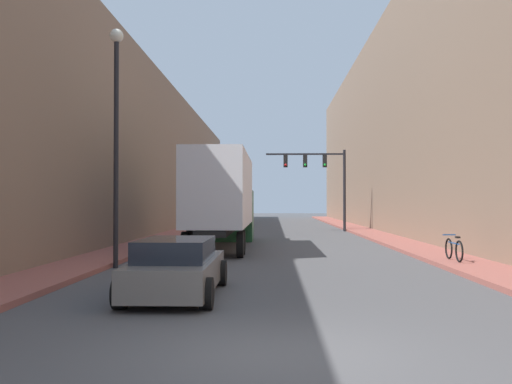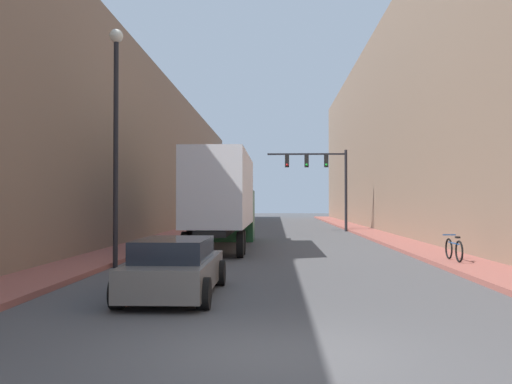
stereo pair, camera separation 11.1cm
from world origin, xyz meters
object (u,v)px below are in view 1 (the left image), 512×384
(semi_truck, at_px, (223,197))
(parked_bicycle, at_px, (454,249))
(traffic_signal_gantry, at_px, (323,173))
(street_lamp, at_px, (116,117))
(sedan_car, at_px, (177,268))

(semi_truck, xyz_separation_m, parked_bicycle, (8.38, -6.91, -1.81))
(traffic_signal_gantry, height_order, street_lamp, street_lamp)
(semi_truck, bearing_deg, parked_bicycle, -39.50)
(sedan_car, relative_size, street_lamp, 0.59)
(parked_bicycle, bearing_deg, semi_truck, 140.50)
(sedan_car, xyz_separation_m, traffic_signal_gantry, (5.80, 28.55, 3.58))
(semi_truck, height_order, street_lamp, street_lamp)
(street_lamp, bearing_deg, sedan_car, -61.66)
(sedan_car, height_order, street_lamp, street_lamp)
(traffic_signal_gantry, xyz_separation_m, parked_bicycle, (2.46, -22.02, -3.68))
(semi_truck, relative_size, parked_bicycle, 6.59)
(sedan_car, xyz_separation_m, parked_bicycle, (8.26, 6.53, -0.10))
(street_lamp, bearing_deg, traffic_signal_gantry, 69.51)
(semi_truck, xyz_separation_m, traffic_signal_gantry, (5.92, 15.11, 1.87))
(sedan_car, xyz_separation_m, street_lamp, (-2.88, 5.34, 4.24))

